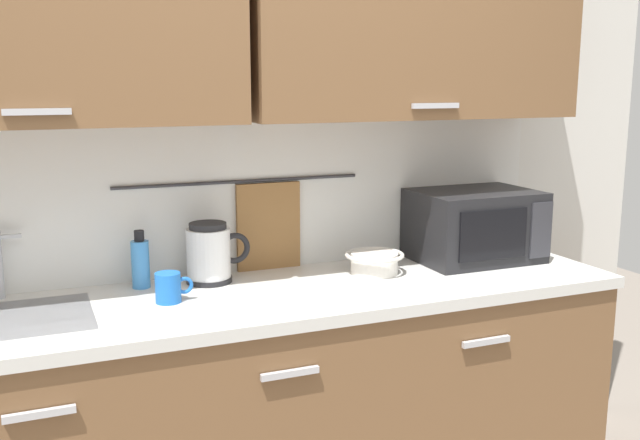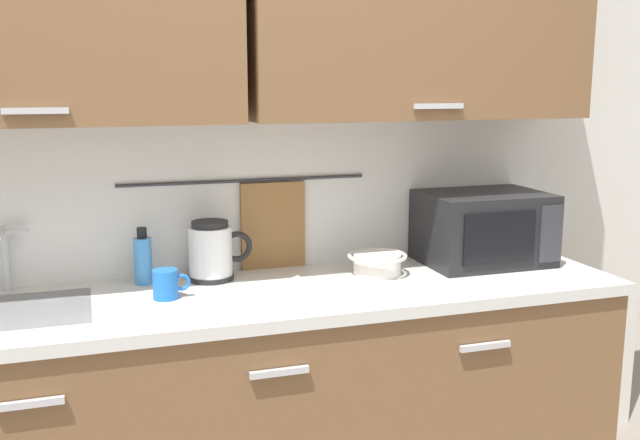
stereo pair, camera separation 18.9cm
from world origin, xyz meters
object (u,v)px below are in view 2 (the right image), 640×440
electric_kettle (212,251)px  dish_soap_bottle (143,259)px  mixing_bowl (377,263)px  mug_near_sink (166,284)px  microwave (483,228)px

electric_kettle → dish_soap_bottle: bearing=175.0°
mixing_bowl → mug_near_sink: bearing=-175.3°
mug_near_sink → dish_soap_bottle: bearing=105.6°
microwave → mixing_bowl: 0.46m
dish_soap_bottle → mixing_bowl: (0.80, -0.14, -0.04)m
electric_kettle → dish_soap_bottle: electric_kettle is taller
dish_soap_bottle → mug_near_sink: bearing=-74.4°
electric_kettle → mug_near_sink: (-0.18, -0.18, -0.05)m
microwave → mixing_bowl: (-0.45, -0.04, -0.09)m
dish_soap_bottle → mixing_bowl: 0.82m
microwave → mug_near_sink: (-1.20, -0.10, -0.09)m
electric_kettle → mixing_bowl: bearing=-11.7°
microwave → mixing_bowl: microwave is taller
electric_kettle → mixing_bowl: size_ratio=1.06×
electric_kettle → mug_near_sink: size_ratio=1.89×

